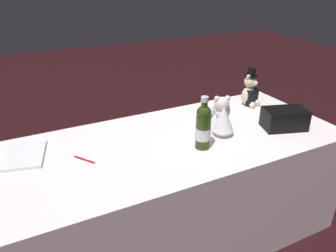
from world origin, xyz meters
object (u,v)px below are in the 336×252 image
Objects in this scene: teddy_bear_groom at (250,91)px; guestbook at (25,155)px; champagne_bottle at (203,127)px; signing_pen at (85,160)px; gift_case_black at (284,119)px; teddy_bear_bride at (222,118)px.

teddy_bear_groom is 0.97× the size of guestbook.
teddy_bear_groom is 0.74m from champagne_bottle.
teddy_bear_groom is at bearing -149.15° from champagne_bottle.
gift_case_black is (-1.20, 0.17, 0.06)m from signing_pen.
teddy_bear_groom reaches higher than guestbook.
teddy_bear_groom is 1.28m from signing_pen.
teddy_bear_bride is 0.82× the size of guestbook.
gift_case_black is (0.05, 0.40, -0.05)m from teddy_bear_groom.
guestbook is (1.09, -0.23, -0.09)m from teddy_bear_bride.
gift_case_black is at bearing 179.86° from guestbook.
signing_pen is at bearing -8.11° from gift_case_black.
signing_pen is at bearing -3.45° from teddy_bear_bride.
teddy_bear_bride reaches higher than gift_case_black.
guestbook is (0.89, -0.34, -0.12)m from champagne_bottle.
teddy_bear_bride reaches higher than guestbook.
champagne_bottle is 0.65m from signing_pen.
teddy_bear_bride is 0.82m from signing_pen.
guestbook is (0.28, -0.18, 0.00)m from signing_pen.
teddy_bear_bride reaches higher than signing_pen.
teddy_bear_groom is at bearing -165.01° from guestbook.
signing_pen is at bearing 10.24° from teddy_bear_groom.
champagne_bottle is 0.96m from guestbook.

